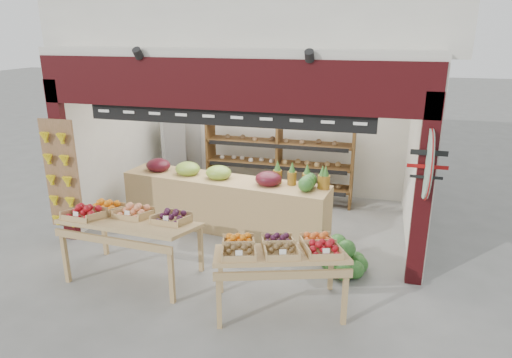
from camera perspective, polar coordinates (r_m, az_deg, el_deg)
The scene contains 10 objects.
ground at distance 8.09m, azimuth -1.31°, elevation -6.41°, with size 60.00×60.00×0.00m, color slate.
banana_board at distance 7.93m, azimuth -23.20°, elevation 0.21°, with size 0.60×0.15×1.80m.
gift_sign at distance 6.15m, azimuth 20.66°, elevation 1.79°, with size 0.04×0.93×0.92m.
back_shelving at distance 9.17m, azimuth 2.90°, elevation 3.93°, with size 2.98×0.49×1.84m.
refrigerator at distance 10.17m, azimuth -9.24°, elevation 3.32°, with size 0.62×0.62×1.60m, color #B1B4B8.
cardboard_stack at distance 8.71m, azimuth -6.74°, elevation -3.08°, with size 0.98×0.72×0.61m.
mid_counter at distance 8.01m, azimuth -4.01°, elevation -2.80°, with size 3.73×1.15×1.14m.
display_table_left at distance 6.64m, azimuth -15.84°, elevation -4.79°, with size 1.81×1.07×1.10m.
display_table_right at distance 5.64m, azimuth 2.96°, elevation -8.86°, with size 1.80×1.34×1.02m.
watermelon_pile at distance 6.82m, azimuth 10.97°, elevation -9.96°, with size 0.69×0.66×0.51m.
Camera 1 is at (2.11, -7.05, 3.36)m, focal length 32.00 mm.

